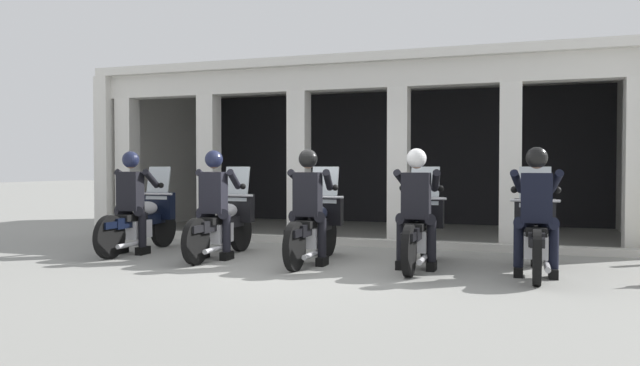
% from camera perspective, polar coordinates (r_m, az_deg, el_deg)
% --- Properties ---
extents(ground_plane, '(80.00, 80.00, 0.00)m').
position_cam_1_polar(ground_plane, '(11.18, 4.00, -5.38)').
color(ground_plane, gray).
extents(station_building, '(10.43, 4.62, 3.32)m').
position_cam_1_polar(station_building, '(13.15, 5.34, 4.81)').
color(station_building, black).
rests_on(station_building, ground).
extents(kerb_strip, '(9.93, 0.24, 0.12)m').
position_cam_1_polar(kerb_strip, '(10.50, 1.85, -5.49)').
color(kerb_strip, '#B7B5AD').
rests_on(kerb_strip, ground).
extents(motorcycle_far_left, '(0.62, 2.04, 1.35)m').
position_cam_1_polar(motorcycle_far_left, '(10.03, -16.33, -3.36)').
color(motorcycle_far_left, black).
rests_on(motorcycle_far_left, ground).
extents(police_officer_far_left, '(0.63, 0.61, 1.58)m').
position_cam_1_polar(police_officer_far_left, '(9.77, -17.30, -0.92)').
color(police_officer_far_left, black).
rests_on(police_officer_far_left, ground).
extents(motorcycle_left, '(0.62, 2.04, 1.35)m').
position_cam_1_polar(motorcycle_left, '(9.21, -9.04, -3.75)').
color(motorcycle_left, black).
rests_on(motorcycle_left, ground).
extents(police_officer_left, '(0.63, 0.61, 1.58)m').
position_cam_1_polar(police_officer_left, '(8.93, -9.89, -1.10)').
color(police_officer_left, black).
rests_on(police_officer_left, ground).
extents(motorcycle_center, '(0.62, 2.04, 1.35)m').
position_cam_1_polar(motorcycle_center, '(8.58, -0.45, -4.11)').
color(motorcycle_center, black).
rests_on(motorcycle_center, ground).
extents(police_officer_center, '(0.63, 0.61, 1.58)m').
position_cam_1_polar(police_officer_center, '(8.28, -1.09, -1.28)').
color(police_officer_center, black).
rests_on(police_officer_center, ground).
extents(motorcycle_right, '(0.62, 2.04, 1.35)m').
position_cam_1_polar(motorcycle_right, '(8.30, 9.38, -4.32)').
color(motorcycle_right, black).
rests_on(motorcycle_right, ground).
extents(police_officer_right, '(0.63, 0.61, 1.58)m').
position_cam_1_polar(police_officer_right, '(7.99, 9.07, -1.40)').
color(police_officer_right, black).
rests_on(police_officer_right, ground).
extents(motorcycle_far_right, '(0.62, 2.04, 1.35)m').
position_cam_1_polar(motorcycle_far_right, '(8.11, 19.61, -4.53)').
color(motorcycle_far_right, black).
rests_on(motorcycle_far_right, ground).
extents(police_officer_far_right, '(0.63, 0.61, 1.58)m').
position_cam_1_polar(police_officer_far_right, '(7.79, 19.67, -1.54)').
color(police_officer_far_right, black).
rests_on(police_officer_far_right, ground).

